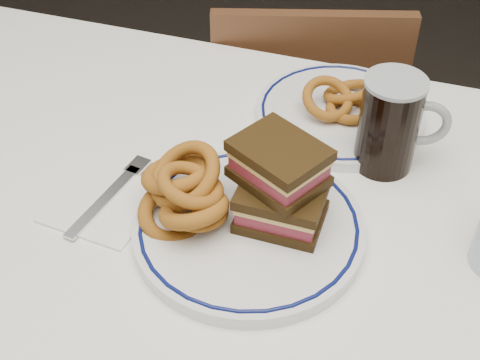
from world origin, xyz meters
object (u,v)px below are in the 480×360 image
(far_plate, at_px, (340,113))
(main_plate, at_px, (249,228))
(reuben_sandwich, at_px, (280,184))
(beer_mug, at_px, (391,123))
(chair_far, at_px, (300,139))

(far_plate, bearing_deg, main_plate, -102.08)
(reuben_sandwich, xyz_separation_m, beer_mug, (0.11, 0.17, -0.00))
(main_plate, distance_m, beer_mug, 0.25)
(reuben_sandwich, bearing_deg, main_plate, -142.46)
(beer_mug, bearing_deg, main_plate, -126.30)
(chair_far, distance_m, beer_mug, 0.59)
(chair_far, height_order, beer_mug, beer_mug)
(reuben_sandwich, height_order, far_plate, reuben_sandwich)
(main_plate, relative_size, far_plate, 1.14)
(chair_far, bearing_deg, reuben_sandwich, -80.39)
(chair_far, xyz_separation_m, far_plate, (0.12, -0.32, 0.32))
(reuben_sandwich, bearing_deg, beer_mug, 56.92)
(reuben_sandwich, relative_size, far_plate, 0.52)
(chair_far, height_order, reuben_sandwich, reuben_sandwich)
(beer_mug, height_order, far_plate, beer_mug)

